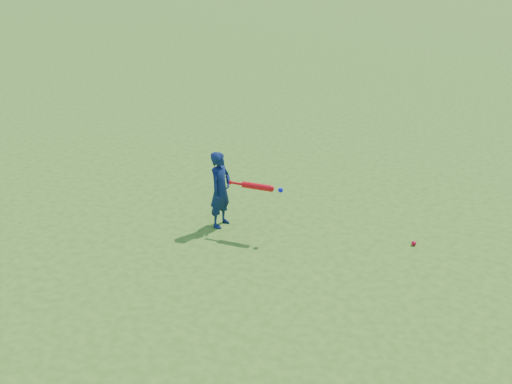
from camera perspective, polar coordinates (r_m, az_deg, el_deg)
ground at (r=8.10m, az=-3.58°, el=-1.88°), size 80.00×80.00×0.00m
child at (r=7.48m, az=-3.57°, el=0.24°), size 0.28×0.40×1.04m
ground_ball_red at (r=7.43m, az=15.51°, el=-4.96°), size 0.06×0.06×0.06m
bat_swing at (r=7.18m, az=0.32°, el=0.52°), size 0.71×0.22×0.08m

